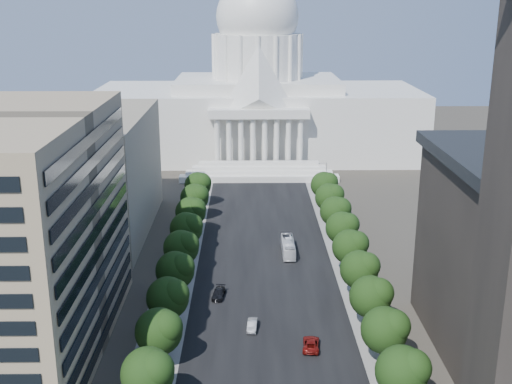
{
  "coord_description": "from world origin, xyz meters",
  "views": [
    {
      "loc": [
        -3.73,
        -55.41,
        56.63
      ],
      "look_at": [
        -1.9,
        81.75,
        15.57
      ],
      "focal_mm": 45.0,
      "sensor_mm": 36.0,
      "label": 1
    }
  ],
  "objects_px": {
    "car_silver": "(252,325)",
    "car_red": "(311,344)",
    "car_dark_b": "(219,294)",
    "city_bus": "(288,247)"
  },
  "relations": [
    {
      "from": "car_red",
      "to": "city_bus",
      "type": "xyz_separation_m",
      "value": [
        -1.27,
        42.6,
        0.83
      ]
    },
    {
      "from": "car_red",
      "to": "car_dark_b",
      "type": "height_order",
      "value": "car_red"
    },
    {
      "from": "car_silver",
      "to": "car_red",
      "type": "distance_m",
      "value": 11.98
    },
    {
      "from": "city_bus",
      "to": "car_red",
      "type": "bearing_deg",
      "value": -88.57
    },
    {
      "from": "car_red",
      "to": "car_dark_b",
      "type": "relative_size",
      "value": 1.07
    },
    {
      "from": "car_silver",
      "to": "city_bus",
      "type": "xyz_separation_m",
      "value": [
        8.64,
        35.87,
        0.86
      ]
    },
    {
      "from": "car_red",
      "to": "city_bus",
      "type": "distance_m",
      "value": 42.63
    },
    {
      "from": "car_red",
      "to": "car_silver",
      "type": "bearing_deg",
      "value": -27.91
    },
    {
      "from": "car_dark_b",
      "to": "city_bus",
      "type": "distance_m",
      "value": 27.45
    },
    {
      "from": "car_red",
      "to": "city_bus",
      "type": "height_order",
      "value": "city_bus"
    }
  ]
}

